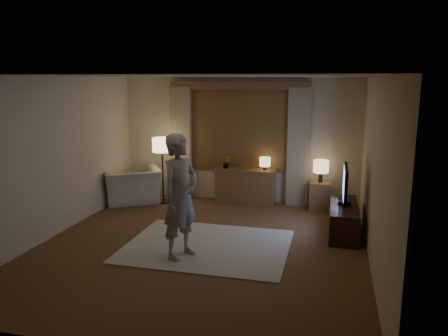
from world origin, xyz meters
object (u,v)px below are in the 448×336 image
(armchair, at_px, (132,185))
(person, at_px, (180,196))
(side_table, at_px, (320,196))
(sideboard, at_px, (245,187))
(tv_stand, at_px, (343,219))

(armchair, bearing_deg, person, 95.28)
(side_table, bearing_deg, armchair, -173.89)
(side_table, bearing_deg, sideboard, 178.11)
(armchair, height_order, tv_stand, armchair)
(armchair, relative_size, person, 0.62)
(sideboard, xyz_separation_m, armchair, (-2.34, -0.46, 0.01))
(tv_stand, xyz_separation_m, person, (-2.30, -1.62, 0.67))
(sideboard, height_order, tv_stand, sideboard)
(side_table, distance_m, tv_stand, 1.37)
(side_table, relative_size, tv_stand, 0.40)
(sideboard, distance_m, tv_stand, 2.37)
(armchair, height_order, side_table, armchair)
(sideboard, relative_size, tv_stand, 0.86)
(armchair, bearing_deg, sideboard, 158.06)
(tv_stand, relative_size, person, 0.78)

